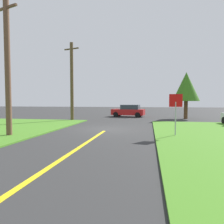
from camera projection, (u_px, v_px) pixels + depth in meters
The scene contains 7 objects.
ground_plane at pixel (107, 129), 15.20m from camera, with size 120.00×120.00×0.00m, color #303030.
lane_stripe_center at pixel (62, 159), 7.34m from camera, with size 0.20×14.00×0.01m, color yellow.
stop_sign at pixel (176, 107), 11.93m from camera, with size 0.75×0.18×2.51m.
car_approaching_junction at pixel (129, 111), 27.40m from camera, with size 4.54×2.49×1.62m.
utility_pole_near at pixel (8, 66), 11.90m from camera, with size 1.76×0.64×8.13m.
utility_pole_mid at pixel (72, 81), 21.82m from camera, with size 1.77×0.58×8.35m.
oak_tree_left at pixel (186, 87), 24.05m from camera, with size 3.11×3.11×5.54m.
Camera 1 is at (3.06, -14.80, 2.07)m, focal length 32.57 mm.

